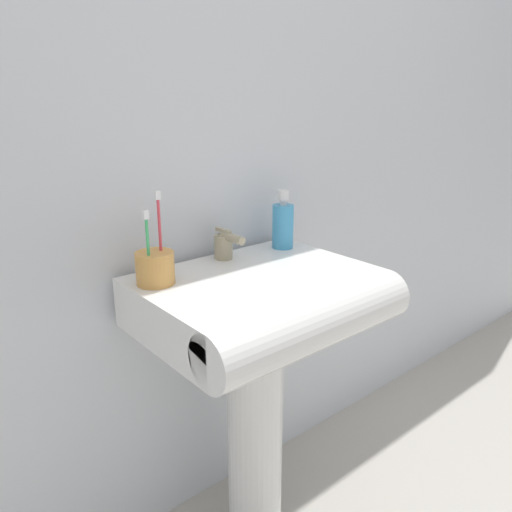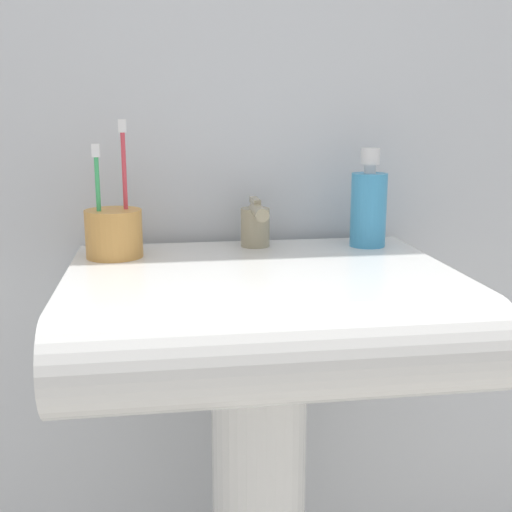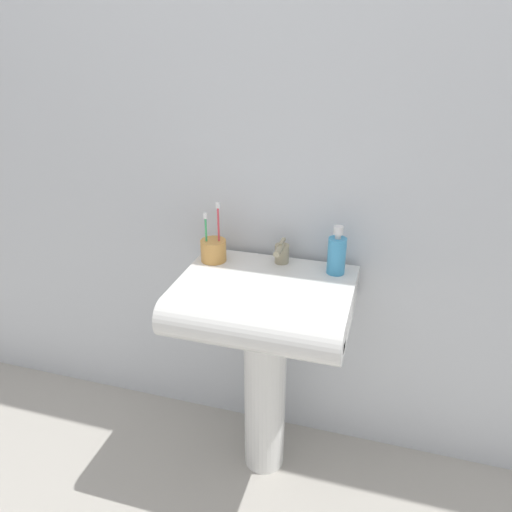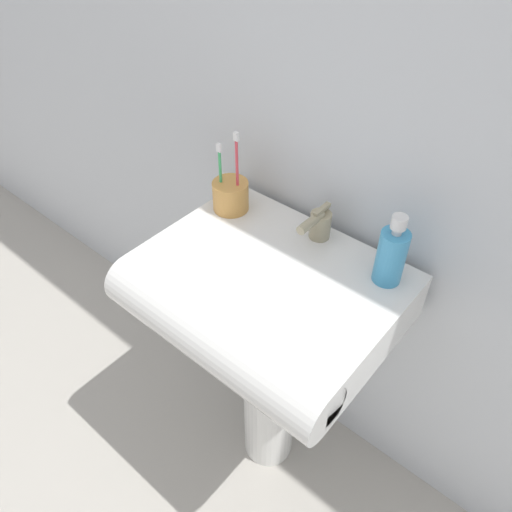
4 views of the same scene
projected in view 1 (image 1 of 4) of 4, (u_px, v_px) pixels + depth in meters
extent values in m
cube|color=silver|center=(194.00, 101.00, 1.28)|extent=(5.00, 0.05, 2.40)
cylinder|color=white|center=(255.00, 431.00, 1.37)|extent=(0.15, 0.15, 0.67)
cube|color=white|center=(255.00, 297.00, 1.25)|extent=(0.57, 0.39, 0.12)
cylinder|color=white|center=(312.00, 323.00, 1.10)|extent=(0.57, 0.12, 0.12)
cylinder|color=tan|center=(223.00, 247.00, 1.34)|extent=(0.05, 0.05, 0.07)
cylinder|color=tan|center=(232.00, 238.00, 1.30)|extent=(0.02, 0.08, 0.02)
cube|color=tan|center=(223.00, 230.00, 1.32)|extent=(0.01, 0.06, 0.01)
cylinder|color=#D19347|center=(155.00, 268.00, 1.15)|extent=(0.09, 0.09, 0.08)
cylinder|color=#3FB266|center=(148.00, 250.00, 1.12)|extent=(0.01, 0.01, 0.15)
cube|color=white|center=(146.00, 215.00, 1.09)|extent=(0.01, 0.01, 0.02)
cylinder|color=#D83F4C|center=(160.00, 238.00, 1.15)|extent=(0.01, 0.01, 0.18)
cube|color=white|center=(158.00, 195.00, 1.12)|extent=(0.01, 0.01, 0.02)
cylinder|color=#3F99CC|center=(283.00, 227.00, 1.43)|extent=(0.06, 0.06, 0.13)
cylinder|color=silver|center=(283.00, 202.00, 1.40)|extent=(0.02, 0.02, 0.01)
cylinder|color=silver|center=(283.00, 195.00, 1.40)|extent=(0.03, 0.03, 0.03)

